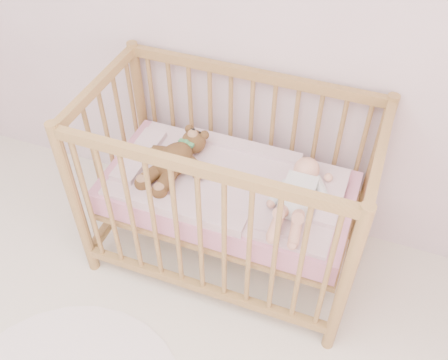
% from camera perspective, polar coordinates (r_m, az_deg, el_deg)
% --- Properties ---
extents(crib, '(1.36, 0.76, 1.00)m').
position_cam_1_polar(crib, '(2.47, 0.41, -1.21)').
color(crib, tan).
rests_on(crib, floor).
extents(mattress, '(1.22, 0.62, 0.13)m').
position_cam_1_polar(mattress, '(2.48, 0.41, -1.45)').
color(mattress, pink).
rests_on(mattress, crib).
extents(blanket, '(1.10, 0.58, 0.06)m').
position_cam_1_polar(blanket, '(2.43, 0.42, -0.23)').
color(blanket, '#E8A0B1').
rests_on(blanket, mattress).
extents(baby, '(0.27, 0.56, 0.13)m').
position_cam_1_polar(baby, '(2.30, 8.49, -1.41)').
color(baby, white).
rests_on(baby, blanket).
extents(teddy_bear, '(0.43, 0.55, 0.14)m').
position_cam_1_polar(teddy_bear, '(2.44, -5.71, 2.46)').
color(teddy_bear, brown).
rests_on(teddy_bear, blanket).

